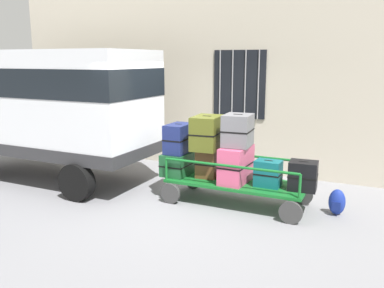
{
  "coord_description": "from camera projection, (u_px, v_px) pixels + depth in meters",
  "views": [
    {
      "loc": [
        3.2,
        -6.34,
        2.54
      ],
      "look_at": [
        0.05,
        0.24,
        1.02
      ],
      "focal_mm": 38.05,
      "sensor_mm": 36.0,
      "label": 1
    }
  ],
  "objects": [
    {
      "name": "building_wall",
      "position": [
        234.0,
        62.0,
        9.19
      ],
      "size": [
        12.0,
        0.38,
        5.0
      ],
      "color": "#BCB29E",
      "rests_on": "ground"
    },
    {
      "name": "van",
      "position": [
        49.0,
        101.0,
        8.57
      ],
      "size": [
        4.53,
        1.98,
        2.73
      ],
      "color": "silver",
      "rests_on": "ground"
    },
    {
      "name": "suitcase_right_bottom",
      "position": [
        303.0,
        176.0,
        6.71
      ],
      "size": [
        0.49,
        0.41,
        0.49
      ],
      "color": "black",
      "rests_on": "luggage_cart"
    },
    {
      "name": "suitcase_midleft_bottom",
      "position": [
        207.0,
        164.0,
        7.39
      ],
      "size": [
        0.39,
        0.3,
        0.54
      ],
      "color": "brown",
      "rests_on": "luggage_cart"
    },
    {
      "name": "suitcase_center_bottom",
      "position": [
        236.0,
        164.0,
        7.12
      ],
      "size": [
        0.45,
        0.78,
        0.64
      ],
      "color": "#CC4C72",
      "rests_on": "luggage_cart"
    },
    {
      "name": "ground_plane",
      "position": [
        184.0,
        201.0,
        7.48
      ],
      "size": [
        40.0,
        40.0,
        0.0
      ],
      "primitive_type": "plane",
      "color": "gray"
    },
    {
      "name": "suitcase_left_bottom",
      "position": [
        179.0,
        163.0,
        7.65
      ],
      "size": [
        0.48,
        0.72,
        0.41
      ],
      "color": "#194C28",
      "rests_on": "luggage_cart"
    },
    {
      "name": "cart_railing",
      "position": [
        237.0,
        163.0,
        7.15
      ],
      "size": [
        2.42,
        0.88,
        0.41
      ],
      "color": "#146023",
      "rests_on": "luggage_cart"
    },
    {
      "name": "suitcase_left_middle",
      "position": [
        179.0,
        138.0,
        7.55
      ],
      "size": [
        0.38,
        0.62,
        0.54
      ],
      "color": "navy",
      "rests_on": "suitcase_left_bottom"
    },
    {
      "name": "backpack",
      "position": [
        337.0,
        202.0,
        6.75
      ],
      "size": [
        0.27,
        0.22,
        0.44
      ],
      "color": "navy",
      "rests_on": "ground"
    },
    {
      "name": "suitcase_midleft_middle",
      "position": [
        207.0,
        133.0,
        7.28
      ],
      "size": [
        0.53,
        0.72,
        0.6
      ],
      "color": "#4C5119",
      "rests_on": "suitcase_midleft_bottom"
    },
    {
      "name": "suitcase_midright_bottom",
      "position": [
        268.0,
        173.0,
        6.91
      ],
      "size": [
        0.45,
        0.34,
        0.45
      ],
      "color": "#0F5960",
      "rests_on": "luggage_cart"
    },
    {
      "name": "luggage_cart",
      "position": [
        236.0,
        185.0,
        7.23
      ],
      "size": [
        2.53,
        1.02,
        0.42
      ],
      "color": "#146023",
      "rests_on": "ground"
    },
    {
      "name": "suitcase_center_middle",
      "position": [
        238.0,
        130.0,
        7.04
      ],
      "size": [
        0.51,
        0.6,
        0.56
      ],
      "color": "slate",
      "rests_on": "suitcase_center_bottom"
    }
  ]
}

